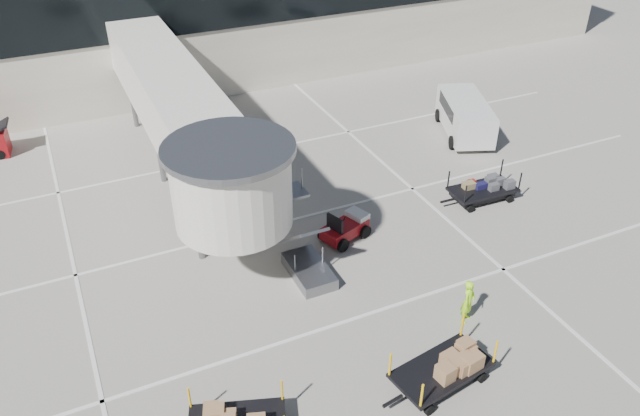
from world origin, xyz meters
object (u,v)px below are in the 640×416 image
Objects in this scene: minivan at (465,113)px; box_cart_near at (446,367)px; ground_worker at (468,301)px; baggage_tug at (346,228)px; suitcase_cart at (483,191)px.

box_cart_near is at bearing -105.78° from minivan.
minivan reaches higher than ground_worker.
suitcase_cart is at bearing -19.77° from baggage_tug.
minivan is at bearing 10.85° from baggage_tug.
minivan reaches higher than suitcase_cart.
minivan is (11.52, 15.03, 0.56)m from box_cart_near.
ground_worker is 15.82m from minivan.
baggage_tug is 1.33× the size of ground_worker.
minivan is (10.83, 6.42, 0.70)m from baggage_tug.
minivan reaches higher than box_cart_near.
suitcase_cart is 2.20× the size of ground_worker.
suitcase_cart is 11.82m from box_cart_near.
suitcase_cart reaches higher than baggage_tug.
ground_worker reaches higher than box_cart_near.
ground_worker is at bearing -128.92° from suitcase_cart.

